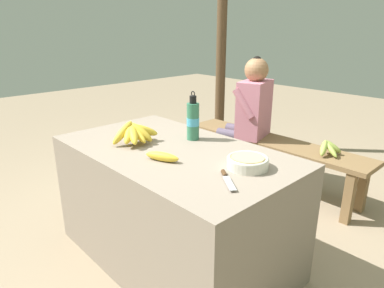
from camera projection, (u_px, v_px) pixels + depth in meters
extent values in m
plane|color=gray|center=(175.00, 255.00, 2.06)|extent=(12.00, 12.00, 0.00)
cube|color=gray|center=(174.00, 205.00, 1.95)|extent=(1.33, 0.77, 0.68)
sphere|color=#4C381E|center=(132.00, 130.00, 1.92)|extent=(0.06, 0.06, 0.06)
ellipsoid|color=gold|center=(122.00, 133.00, 1.88)|extent=(0.05, 0.16, 0.14)
ellipsoid|color=gold|center=(129.00, 134.00, 1.87)|extent=(0.14, 0.15, 0.11)
ellipsoid|color=gold|center=(133.00, 134.00, 1.86)|extent=(0.18, 0.13, 0.11)
ellipsoid|color=gold|center=(138.00, 134.00, 1.88)|extent=(0.16, 0.04, 0.11)
ellipsoid|color=gold|center=(141.00, 132.00, 1.90)|extent=(0.17, 0.11, 0.13)
ellipsoid|color=gold|center=(143.00, 130.00, 1.93)|extent=(0.13, 0.18, 0.10)
ellipsoid|color=gold|center=(141.00, 130.00, 1.95)|extent=(0.07, 0.15, 0.12)
cylinder|color=silver|center=(248.00, 163.00, 1.58)|extent=(0.19, 0.19, 0.05)
torus|color=silver|center=(248.00, 159.00, 1.57)|extent=(0.19, 0.19, 0.02)
cylinder|color=#D1B77A|center=(248.00, 158.00, 1.57)|extent=(0.15, 0.15, 0.01)
cylinder|color=#337556|center=(193.00, 122.00, 1.96)|extent=(0.07, 0.07, 0.21)
cylinder|color=#47A8D1|center=(193.00, 122.00, 1.96)|extent=(0.07, 0.07, 0.05)
cylinder|color=black|center=(193.00, 100.00, 1.92)|extent=(0.04, 0.04, 0.04)
torus|color=black|center=(193.00, 94.00, 1.91)|extent=(0.03, 0.01, 0.03)
ellipsoid|color=gold|center=(162.00, 157.00, 1.66)|extent=(0.18, 0.11, 0.04)
cube|color=#BCBCC1|center=(229.00, 183.00, 1.41)|extent=(0.13, 0.10, 0.00)
cylinder|color=#472D19|center=(224.00, 174.00, 1.50)|extent=(0.06, 0.05, 0.02)
cube|color=brown|center=(273.00, 142.00, 2.84)|extent=(1.63, 0.32, 0.04)
cube|color=brown|center=(202.00, 148.00, 3.33)|extent=(0.06, 0.06, 0.38)
cube|color=brown|center=(349.00, 198.00, 2.34)|extent=(0.06, 0.06, 0.38)
cube|color=brown|center=(219.00, 142.00, 3.48)|extent=(0.06, 0.06, 0.38)
cube|color=brown|center=(363.00, 188.00, 2.50)|extent=(0.06, 0.06, 0.38)
cylinder|color=#564C60|center=(220.00, 156.00, 3.06)|extent=(0.09, 0.09, 0.41)
cylinder|color=#564C60|center=(234.00, 135.00, 2.93)|extent=(0.31, 0.17, 0.09)
cylinder|color=#564C60|center=(229.00, 150.00, 3.21)|extent=(0.09, 0.09, 0.41)
cylinder|color=#564C60|center=(242.00, 130.00, 3.08)|extent=(0.31, 0.17, 0.09)
cube|color=#C67589|center=(254.00, 109.00, 2.87)|extent=(0.29, 0.38, 0.47)
cylinder|color=#C67589|center=(244.00, 103.00, 2.73)|extent=(0.21, 0.12, 0.25)
cylinder|color=#C67589|center=(258.00, 97.00, 2.99)|extent=(0.21, 0.12, 0.25)
sphere|color=#9E704C|center=(256.00, 70.00, 2.76)|extent=(0.19, 0.19, 0.19)
sphere|color=black|center=(257.00, 61.00, 2.74)|extent=(0.07, 0.07, 0.07)
sphere|color=#4C381E|center=(325.00, 146.00, 2.51)|extent=(0.06, 0.06, 0.06)
ellipsoid|color=#9EB24C|center=(324.00, 148.00, 2.47)|extent=(0.08, 0.15, 0.12)
ellipsoid|color=#9EB24C|center=(331.00, 149.00, 2.46)|extent=(0.16, 0.10, 0.11)
ellipsoid|color=#9EB24C|center=(333.00, 147.00, 2.49)|extent=(0.15, 0.10, 0.11)
ellipsoid|color=#9EB24C|center=(331.00, 145.00, 2.53)|extent=(0.10, 0.14, 0.11)
cylinder|color=#4C3823|center=(222.00, 22.00, 3.51)|extent=(0.10, 0.10, 2.69)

